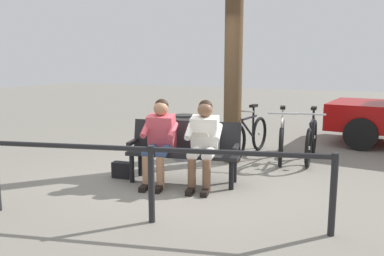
% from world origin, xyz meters
% --- Properties ---
extents(ground_plane, '(40.00, 40.00, 0.00)m').
position_xyz_m(ground_plane, '(0.00, 0.00, 0.00)').
color(ground_plane, slate).
extents(bench, '(1.66, 0.79, 0.87)m').
position_xyz_m(bench, '(0.04, -0.13, 0.51)').
color(bench, black).
rests_on(bench, ground).
extents(person_reading, '(0.54, 0.82, 1.20)m').
position_xyz_m(person_reading, '(-0.30, -0.04, 0.66)').
color(person_reading, white).
rests_on(person_reading, ground).
extents(person_companion, '(0.54, 0.82, 1.20)m').
position_xyz_m(person_companion, '(0.33, 0.09, 0.66)').
color(person_companion, '#D84C59').
rests_on(person_companion, ground).
extents(handbag, '(0.31, 0.17, 0.24)m').
position_xyz_m(handbag, '(0.95, 0.14, 0.12)').
color(handbag, black).
rests_on(handbag, ground).
extents(tree_trunk, '(0.31, 0.31, 3.62)m').
position_xyz_m(tree_trunk, '(-0.20, -1.51, 1.81)').
color(tree_trunk, '#4C3823').
rests_on(tree_trunk, ground).
extents(litter_bin, '(0.38, 0.38, 0.80)m').
position_xyz_m(litter_bin, '(0.61, -1.27, 0.40)').
color(litter_bin, slate).
rests_on(litter_bin, ground).
extents(bicycle_purple, '(0.48, 1.68, 0.94)m').
position_xyz_m(bicycle_purple, '(-1.45, -2.13, 0.36)').
color(bicycle_purple, black).
rests_on(bicycle_purple, ground).
extents(bicycle_orange, '(0.51, 1.66, 0.94)m').
position_xyz_m(bicycle_orange, '(-0.96, -2.00, 0.36)').
color(bicycle_orange, black).
rests_on(bicycle_orange, ground).
extents(bicycle_blue, '(0.48, 1.68, 0.94)m').
position_xyz_m(bicycle_blue, '(-0.35, -2.04, 0.36)').
color(bicycle_blue, black).
rests_on(bicycle_blue, ground).
extents(railing_fence, '(3.68, 1.01, 0.85)m').
position_xyz_m(railing_fence, '(-0.30, 1.38, 0.61)').
color(railing_fence, black).
rests_on(railing_fence, ground).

